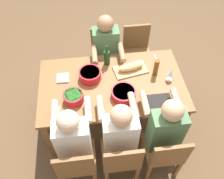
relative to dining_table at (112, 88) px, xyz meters
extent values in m
plane|color=brown|center=(0.00, 0.00, -0.66)|extent=(8.00, 8.00, 0.00)
cube|color=brown|center=(0.00, 0.00, 0.06)|extent=(1.70, 0.98, 0.04)
cube|color=brown|center=(-0.79, -0.43, -0.31)|extent=(0.07, 0.07, 0.70)
cube|color=brown|center=(0.79, -0.43, -0.31)|extent=(0.07, 0.07, 0.70)
cube|color=brown|center=(-0.79, 0.43, -0.31)|extent=(0.07, 0.07, 0.70)
cube|color=brown|center=(0.79, 0.43, -0.31)|extent=(0.07, 0.07, 0.70)
cube|color=brown|center=(-0.47, -0.73, -0.22)|extent=(0.40, 0.40, 0.03)
cube|color=brown|center=(-0.47, -0.91, -0.01)|extent=(0.38, 0.04, 0.40)
cube|color=brown|center=(-0.64, -0.56, -0.44)|extent=(0.04, 0.04, 0.42)
cube|color=brown|center=(-0.30, -0.56, -0.44)|extent=(0.04, 0.04, 0.42)
cube|color=brown|center=(-0.64, -0.90, -0.44)|extent=(0.04, 0.04, 0.42)
cube|color=brown|center=(-0.30, -0.90, -0.44)|extent=(0.04, 0.04, 0.42)
cube|color=brown|center=(0.00, -0.73, -0.22)|extent=(0.40, 0.40, 0.03)
cube|color=brown|center=(0.00, -0.91, -0.01)|extent=(0.38, 0.04, 0.40)
cube|color=brown|center=(-0.17, -0.56, -0.44)|extent=(0.04, 0.04, 0.42)
cube|color=brown|center=(0.17, -0.56, -0.44)|extent=(0.04, 0.04, 0.42)
cube|color=brown|center=(-0.17, -0.90, -0.44)|extent=(0.04, 0.04, 0.42)
cube|color=brown|center=(0.17, -0.90, -0.44)|extent=(0.04, 0.04, 0.42)
cylinder|color=#2D2D38|center=(-0.08, -0.51, -0.43)|extent=(0.11, 0.11, 0.45)
cylinder|color=#2D2D38|center=(0.08, -0.51, -0.43)|extent=(0.11, 0.11, 0.45)
cube|color=#4C724C|center=(0.00, -0.67, 0.07)|extent=(0.34, 0.20, 0.55)
cylinder|color=#9E7251|center=(-0.17, -0.40, 0.19)|extent=(0.07, 0.30, 0.07)
cylinder|color=#9E7251|center=(0.17, -0.40, 0.19)|extent=(0.07, 0.30, 0.07)
sphere|color=#9E7251|center=(0.00, -0.67, 0.44)|extent=(0.21, 0.21, 0.21)
cube|color=brown|center=(-0.47, 0.73, -0.22)|extent=(0.40, 0.40, 0.03)
cube|color=brown|center=(-0.47, 0.91, -0.01)|extent=(0.38, 0.04, 0.40)
cube|color=brown|center=(-0.30, 0.56, -0.44)|extent=(0.04, 0.04, 0.42)
cube|color=brown|center=(-0.64, 0.56, -0.44)|extent=(0.04, 0.04, 0.42)
cube|color=brown|center=(-0.30, 0.90, -0.44)|extent=(0.04, 0.04, 0.42)
cube|color=brown|center=(-0.64, 0.90, -0.44)|extent=(0.04, 0.04, 0.42)
cylinder|color=#2D2D38|center=(-0.39, 0.51, -0.43)|extent=(0.11, 0.11, 0.45)
cylinder|color=#2D2D38|center=(-0.55, 0.51, -0.43)|extent=(0.11, 0.11, 0.45)
cube|color=#4C724C|center=(-0.47, 0.67, 0.07)|extent=(0.34, 0.20, 0.55)
cylinder|color=tan|center=(-0.30, 0.40, 0.19)|extent=(0.07, 0.30, 0.07)
cylinder|color=tan|center=(-0.64, 0.40, 0.19)|extent=(0.07, 0.30, 0.07)
sphere|color=tan|center=(-0.47, 0.67, 0.44)|extent=(0.21, 0.21, 0.21)
cube|color=brown|center=(0.47, 0.73, -0.22)|extent=(0.40, 0.40, 0.03)
cube|color=brown|center=(0.47, 0.91, -0.01)|extent=(0.38, 0.04, 0.40)
cube|color=brown|center=(0.64, 0.56, -0.44)|extent=(0.04, 0.04, 0.42)
cube|color=brown|center=(0.30, 0.56, -0.44)|extent=(0.04, 0.04, 0.42)
cube|color=brown|center=(0.30, 0.90, -0.44)|extent=(0.04, 0.04, 0.42)
cylinder|color=#2D2D38|center=(0.55, 0.51, -0.43)|extent=(0.11, 0.11, 0.45)
cylinder|color=#2D2D38|center=(0.39, 0.51, -0.43)|extent=(0.11, 0.11, 0.45)
cube|color=white|center=(0.47, 0.67, 0.07)|extent=(0.34, 0.20, 0.55)
cylinder|color=beige|center=(0.64, 0.40, 0.19)|extent=(0.07, 0.30, 0.07)
cylinder|color=beige|center=(0.30, 0.40, 0.19)|extent=(0.07, 0.30, 0.07)
sphere|color=beige|center=(0.47, 0.67, 0.44)|extent=(0.21, 0.21, 0.21)
cube|color=brown|center=(0.00, 0.73, -0.22)|extent=(0.40, 0.40, 0.03)
cube|color=brown|center=(0.00, 0.91, -0.01)|extent=(0.38, 0.04, 0.40)
cube|color=brown|center=(0.17, 0.56, -0.44)|extent=(0.04, 0.04, 0.42)
cube|color=brown|center=(-0.17, 0.56, -0.44)|extent=(0.04, 0.04, 0.42)
cube|color=brown|center=(0.17, 0.90, -0.44)|extent=(0.04, 0.04, 0.42)
cube|color=brown|center=(-0.17, 0.90, -0.44)|extent=(0.04, 0.04, 0.42)
cylinder|color=#2D2D38|center=(0.08, 0.51, -0.43)|extent=(0.11, 0.11, 0.45)
cylinder|color=#2D2D38|center=(-0.08, 0.51, -0.43)|extent=(0.11, 0.11, 0.45)
cube|color=white|center=(0.00, 0.67, 0.07)|extent=(0.34, 0.20, 0.55)
cylinder|color=tan|center=(0.17, 0.40, 0.19)|extent=(0.07, 0.30, 0.07)
cylinder|color=tan|center=(-0.17, 0.40, 0.19)|extent=(0.07, 0.30, 0.07)
sphere|color=tan|center=(0.00, 0.67, 0.44)|extent=(0.21, 0.21, 0.21)
cylinder|color=#B21923|center=(-0.10, 0.19, 0.13)|extent=(0.27, 0.27, 0.09)
cylinder|color=beige|center=(-0.10, 0.19, 0.16)|extent=(0.24, 0.24, 0.03)
cylinder|color=#B21923|center=(0.45, 0.18, 0.14)|extent=(0.22, 0.22, 0.11)
cylinder|color=#2D7028|center=(0.45, 0.18, 0.17)|extent=(0.19, 0.19, 0.04)
cylinder|color=#B21923|center=(0.25, -0.12, 0.14)|extent=(0.26, 0.26, 0.11)
cylinder|color=orange|center=(0.25, -0.12, 0.17)|extent=(0.23, 0.23, 0.04)
cube|color=tan|center=(-0.25, -0.18, 0.09)|extent=(0.43, 0.29, 0.02)
ellipsoid|color=tan|center=(-0.25, -0.18, 0.15)|extent=(0.33, 0.17, 0.09)
cylinder|color=#193819|center=(0.02, -0.33, 0.18)|extent=(0.08, 0.08, 0.20)
cylinder|color=#193819|center=(0.02, -0.33, 0.33)|extent=(0.03, 0.03, 0.09)
cylinder|color=brown|center=(-0.54, -0.09, 0.19)|extent=(0.06, 0.06, 0.22)
cylinder|color=silver|center=(-0.68, 0.02, 0.09)|extent=(0.07, 0.07, 0.01)
cylinder|color=silver|center=(-0.68, 0.02, 0.13)|extent=(0.01, 0.01, 0.07)
cone|color=silver|center=(-0.68, 0.02, 0.21)|extent=(0.08, 0.08, 0.08)
cube|color=silver|center=(-0.61, -0.33, 0.09)|extent=(0.03, 0.17, 0.01)
cube|color=black|center=(-0.47, 0.33, 0.09)|extent=(0.32, 0.23, 0.01)
cube|color=silver|center=(0.61, 0.33, 0.09)|extent=(0.02, 0.17, 0.01)
cube|color=silver|center=(0.14, 0.33, 0.09)|extent=(0.03, 0.17, 0.01)
cube|color=white|center=(0.57, -0.15, 0.09)|extent=(0.15, 0.15, 0.02)
camera|label=1|loc=(0.22, 1.78, 2.25)|focal=38.50mm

